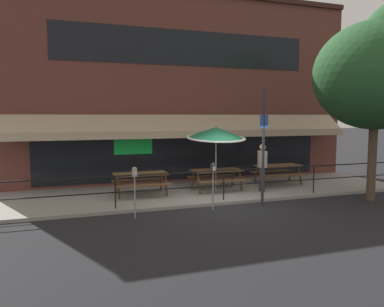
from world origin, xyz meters
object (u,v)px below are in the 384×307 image
Objects in this scene: picnic_table_right at (278,169)px; street_tree_curbside at (381,68)px; parking_meter_far at (213,172)px; street_sign_pole at (263,146)px; pedestrian_walking at (262,165)px; picnic_table_centre at (217,174)px; patio_umbrella_centre at (216,133)px; picnic_table_left at (141,178)px; parking_meter_near at (135,177)px.

picnic_table_right is 0.28× the size of street_tree_curbside.
street_tree_curbside is at bearing -5.15° from parking_meter_far.
street_sign_pole reaches higher than parking_meter_far.
pedestrian_walking reaches higher than picnic_table_right.
pedestrian_walking reaches higher than picnic_table_centre.
picnic_table_centre is 0.75× the size of patio_umbrella_centre.
picnic_table_left is at bearing 169.53° from pedestrian_walking.
patio_umbrella_centre is 0.37× the size of street_tree_curbside.
picnic_table_right is at bearing 23.75° from parking_meter_near.
parking_meter_far is (1.70, -2.31, 0.44)m from picnic_table_left.
picnic_table_left is at bearing 158.94° from street_tree_curbside.
parking_meter_far reaches higher than picnic_table_right.
picnic_table_centre is at bearing 64.70° from parking_meter_far.
pedestrian_walking is at bearing -10.47° from picnic_table_left.
pedestrian_walking reaches higher than parking_meter_near.
picnic_table_left is 0.75× the size of patio_umbrella_centre.
street_sign_pole is (0.60, -2.25, 1.17)m from picnic_table_centre.
street_tree_curbside is at bearing -3.02° from parking_meter_near.
pedestrian_walking is at bearing 146.72° from street_tree_curbside.
street_tree_curbside is (3.11, -2.04, 3.27)m from pedestrian_walking.
picnic_table_right is at bearing 3.32° from picnic_table_left.
picnic_table_left is 0.49× the size of street_sign_pole.
street_sign_pole reaches higher than picnic_table_centre.
picnic_table_left is at bearing -176.68° from picnic_table_right.
patio_umbrella_centre is at bearing -174.35° from picnic_table_right.
picnic_table_right is 1.27× the size of parking_meter_far.
parking_meter_near is at bearing -144.36° from patio_umbrella_centre.
pedestrian_walking reaches higher than picnic_table_left.
street_tree_curbside is (7.97, -0.42, 3.18)m from parking_meter_near.
parking_meter_near is 8.59m from street_tree_curbside.
pedestrian_walking is (4.21, -0.78, 0.35)m from picnic_table_left.
picnic_table_right is at bearing 5.65° from patio_umbrella_centre.
patio_umbrella_centre is 5.79m from street_tree_curbside.
parking_meter_near is 1.00× the size of parking_meter_far.
pedestrian_walking is (-1.33, -1.10, 0.35)m from picnic_table_right.
picnic_table_left and picnic_table_centre have the same top height.
picnic_table_centre is 2.61m from street_sign_pole.
picnic_table_left is 1.00× the size of picnic_table_centre.
patio_umbrella_centre reaches higher than picnic_table_left.
parking_meter_far is at bearing -148.58° from pedestrian_walking.
picnic_table_centre is 4.18m from parking_meter_near.
parking_meter_near is at bearing -177.88° from parking_meter_far.
parking_meter_far is at bearing -115.30° from picnic_table_centre.
parking_meter_far is at bearing -179.29° from street_sign_pole.
street_tree_curbside is at bearing -60.52° from picnic_table_right.
picnic_table_left and picnic_table_right have the same top height.
parking_meter_far is at bearing 2.12° from parking_meter_near.
pedestrian_walking is at bearing -140.49° from picnic_table_right.
parking_meter_near is (-6.19, -2.72, 0.44)m from picnic_table_right.
parking_meter_near is at bearing -145.34° from picnic_table_centre.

